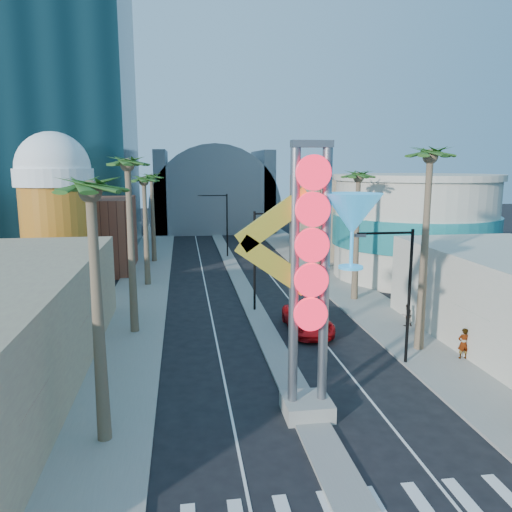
% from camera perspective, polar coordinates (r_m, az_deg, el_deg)
% --- Properties ---
extents(ground, '(240.00, 240.00, 0.00)m').
position_cam_1_polar(ground, '(22.10, 7.85, -21.15)').
color(ground, black).
rests_on(ground, ground).
extents(sidewalk_west, '(5.00, 100.00, 0.15)m').
position_cam_1_polar(sidewalk_west, '(54.40, -12.43, -2.03)').
color(sidewalk_west, gray).
rests_on(sidewalk_west, ground).
extents(sidewalk_east, '(5.00, 100.00, 0.15)m').
position_cam_1_polar(sidewalk_east, '(56.29, 7.24, -1.45)').
color(sidewalk_east, gray).
rests_on(sidewalk_east, ground).
extents(median, '(1.60, 84.00, 0.15)m').
position_cam_1_polar(median, '(57.46, -2.74, -1.14)').
color(median, gray).
rests_on(median, ground).
extents(hotel_tower, '(20.00, 20.00, 50.00)m').
position_cam_1_polar(hotel_tower, '(73.21, -22.74, 20.21)').
color(hotel_tower, black).
rests_on(hotel_tower, ground).
extents(brick_filler_west, '(10.00, 10.00, 8.00)m').
position_cam_1_polar(brick_filler_west, '(57.50, -18.86, 2.29)').
color(brick_filler_west, brown).
rests_on(brick_filler_west, ground).
extents(filler_east, '(10.00, 20.00, 10.00)m').
position_cam_1_polar(filler_east, '(69.76, 9.63, 4.86)').
color(filler_east, '#A18167').
rests_on(filler_east, ground).
extents(beer_mug, '(7.00, 7.00, 14.50)m').
position_cam_1_polar(beer_mug, '(49.53, -21.90, 5.37)').
color(beer_mug, '#CE661B').
rests_on(beer_mug, ground).
extents(turquoise_building, '(16.60, 16.60, 10.60)m').
position_cam_1_polar(turquoise_building, '(53.85, 17.57, 3.19)').
color(turquoise_building, beige).
rests_on(turquoise_building, ground).
extents(canopy, '(22.00, 16.00, 22.00)m').
position_cam_1_polar(canopy, '(90.49, -4.92, 5.76)').
color(canopy, slate).
rests_on(canopy, ground).
extents(neon_sign, '(6.53, 2.60, 12.55)m').
position_cam_1_polar(neon_sign, '(22.33, 8.21, -0.61)').
color(neon_sign, gray).
rests_on(neon_sign, ground).
extents(streetlight_0, '(3.79, 0.25, 8.00)m').
position_cam_1_polar(streetlight_0, '(39.08, 0.63, 0.58)').
color(streetlight_0, black).
rests_on(streetlight_0, ground).
extents(streetlight_1, '(3.79, 0.25, 8.00)m').
position_cam_1_polar(streetlight_1, '(62.59, -3.82, 4.25)').
color(streetlight_1, black).
rests_on(streetlight_1, ground).
extents(streetlight_2, '(3.45, 0.25, 8.00)m').
position_cam_1_polar(streetlight_2, '(29.53, 16.34, -3.14)').
color(streetlight_2, black).
rests_on(streetlight_2, ground).
extents(palm_0, '(2.40, 2.40, 11.70)m').
position_cam_1_polar(palm_0, '(20.40, -18.32, 5.39)').
color(palm_0, brown).
rests_on(palm_0, ground).
extents(palm_1, '(2.40, 2.40, 12.70)m').
position_cam_1_polar(palm_1, '(34.22, -14.44, 8.88)').
color(palm_1, brown).
rests_on(palm_1, ground).
extents(palm_2, '(2.40, 2.40, 11.20)m').
position_cam_1_polar(palm_2, '(48.21, -12.67, 7.69)').
color(palm_2, brown).
rests_on(palm_2, ground).
extents(palm_3, '(2.40, 2.40, 11.20)m').
position_cam_1_polar(palm_3, '(60.17, -11.85, 8.21)').
color(palm_3, brown).
rests_on(palm_3, ground).
extents(palm_5, '(2.40, 2.40, 13.20)m').
position_cam_1_polar(palm_5, '(31.57, 19.22, 9.35)').
color(palm_5, brown).
rests_on(palm_5, ground).
extents(palm_6, '(2.40, 2.40, 11.70)m').
position_cam_1_polar(palm_6, '(42.61, 11.62, 8.02)').
color(palm_6, brown).
rests_on(palm_6, ground).
extents(palm_7, '(2.40, 2.40, 12.70)m').
position_cam_1_polar(palm_7, '(54.03, 7.27, 9.55)').
color(palm_7, brown).
rests_on(palm_7, ground).
extents(red_pickup, '(3.07, 6.24, 1.70)m').
position_cam_1_polar(red_pickup, '(35.38, 5.92, -7.24)').
color(red_pickup, '#B60E12').
rests_on(red_pickup, ground).
extents(pedestrian_a, '(0.71, 0.49, 1.88)m').
position_cam_1_polar(pedestrian_a, '(32.46, 22.62, -9.20)').
color(pedestrian_a, gray).
rests_on(pedestrian_a, sidewalk_east).
extents(pedestrian_b, '(0.80, 0.64, 1.59)m').
position_cam_1_polar(pedestrian_b, '(37.49, 16.86, -6.48)').
color(pedestrian_b, gray).
rests_on(pedestrian_b, sidewalk_east).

